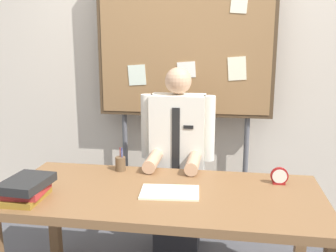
# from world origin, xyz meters

# --- Properties ---
(back_wall) EXTENTS (6.40, 0.08, 2.70)m
(back_wall) POSITION_xyz_m (0.00, 1.26, 1.35)
(back_wall) COLOR beige
(back_wall) RESTS_ON ground_plane
(desk) EXTENTS (1.87, 0.84, 0.74)m
(desk) POSITION_xyz_m (0.00, 0.00, 0.66)
(desk) COLOR brown
(desk) RESTS_ON ground_plane
(person) EXTENTS (0.55, 0.56, 1.42)m
(person) POSITION_xyz_m (0.00, 0.66, 0.66)
(person) COLOR #2D2D33
(person) RESTS_ON ground_plane
(bulletin_board) EXTENTS (1.44, 0.09, 2.25)m
(bulletin_board) POSITION_xyz_m (0.00, 1.06, 1.59)
(bulletin_board) COLOR #4C3823
(bulletin_board) RESTS_ON ground_plane
(book_stack) EXTENTS (0.23, 0.31, 0.12)m
(book_stack) POSITION_xyz_m (-0.73, -0.23, 0.80)
(book_stack) COLOR olive
(book_stack) RESTS_ON desk
(open_notebook) EXTENTS (0.36, 0.25, 0.01)m
(open_notebook) POSITION_xyz_m (0.05, -0.02, 0.75)
(open_notebook) COLOR #F4EFCC
(open_notebook) RESTS_ON desk
(desk_clock) EXTENTS (0.11, 0.04, 0.11)m
(desk_clock) POSITION_xyz_m (0.69, 0.23, 0.79)
(desk_clock) COLOR maroon
(desk_clock) RESTS_ON desk
(pen_holder) EXTENTS (0.07, 0.07, 0.16)m
(pen_holder) POSITION_xyz_m (-0.35, 0.32, 0.79)
(pen_holder) COLOR brown
(pen_holder) RESTS_ON desk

